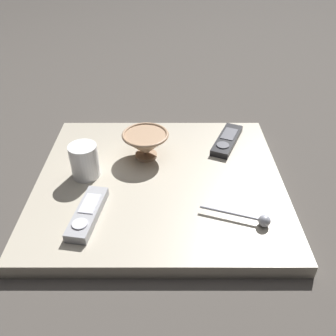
# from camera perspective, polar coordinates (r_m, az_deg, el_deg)

# --- Properties ---
(ground_plane) EXTENTS (6.00, 6.00, 0.00)m
(ground_plane) POSITION_cam_1_polar(r_m,az_deg,el_deg) (0.93, -1.16, -3.14)
(ground_plane) COLOR #47423D
(table) EXTENTS (0.62, 0.56, 0.03)m
(table) POSITION_cam_1_polar(r_m,az_deg,el_deg) (0.92, -1.17, -2.32)
(table) COLOR #B7AD99
(table) RESTS_ON ground
(cereal_bowl) EXTENTS (0.12, 0.12, 0.07)m
(cereal_bowl) POSITION_cam_1_polar(r_m,az_deg,el_deg) (0.96, -3.41, 3.88)
(cereal_bowl) COLOR tan
(cereal_bowl) RESTS_ON table
(coffee_mug) EXTENTS (0.07, 0.07, 0.09)m
(coffee_mug) POSITION_cam_1_polar(r_m,az_deg,el_deg) (0.92, -12.98, 1.12)
(coffee_mug) COLOR white
(coffee_mug) RESTS_ON table
(teaspoon) EXTENTS (0.15, 0.06, 0.03)m
(teaspoon) POSITION_cam_1_polar(r_m,az_deg,el_deg) (0.80, 14.12, -7.92)
(teaspoon) COLOR #A3A5B2
(teaspoon) RESTS_ON table
(tv_remote_near) EXTENTS (0.07, 0.17, 0.02)m
(tv_remote_near) POSITION_cam_1_polar(r_m,az_deg,el_deg) (0.81, -12.50, -7.00)
(tv_remote_near) COLOR #9E9EA3
(tv_remote_near) RESTS_ON table
(tv_remote_far) EXTENTS (0.11, 0.17, 0.02)m
(tv_remote_far) POSITION_cam_1_polar(r_m,az_deg,el_deg) (1.05, 9.49, 4.36)
(tv_remote_far) COLOR black
(tv_remote_far) RESTS_ON table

